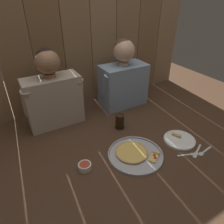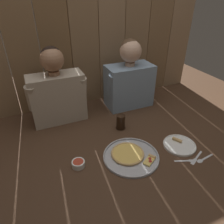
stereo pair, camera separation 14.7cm
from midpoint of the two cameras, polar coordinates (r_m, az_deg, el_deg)
The scene contains 11 objects.
ground_plane at distance 1.50m, azimuth -1.02°, elevation -7.74°, with size 3.20×3.20×0.00m, color #422B1C.
pizza_tray at distance 1.38m, azimuth 3.16°, elevation -11.52°, with size 0.36×0.36×0.03m.
dinner_plate at distance 1.54m, azimuth 15.55°, elevation -7.49°, with size 0.22×0.22×0.03m.
drinking_glass at distance 1.59m, azimuth -0.48°, elevation -2.70°, with size 0.08×0.08×0.11m.
dipping_bowl at distance 1.30m, azimuth -10.88°, elevation -14.65°, with size 0.08×0.08×0.04m.
table_fork at distance 1.44m, azimuth 17.50°, elevation -11.27°, with size 0.13×0.06×0.01m.
table_knife at distance 1.49m, azimuth 19.97°, elevation -10.14°, with size 0.15×0.08×0.01m.
table_spoon at distance 1.49m, azimuth 21.35°, elevation -10.36°, with size 0.14×0.04×0.01m.
diner_left at distance 1.63m, azimuth -18.64°, elevation 4.94°, with size 0.45×0.20×0.59m.
diner_right at distance 1.83m, azimuth 0.85°, elevation 9.45°, with size 0.44×0.22×0.59m.
wooden_backdrop_wall at distance 1.80m, azimuth -12.53°, elevation 22.60°, with size 2.19×0.03×1.39m.
Camera 1 is at (-0.62, -0.99, 0.94)m, focal length 33.05 mm.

